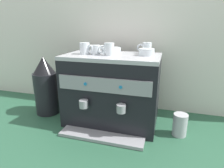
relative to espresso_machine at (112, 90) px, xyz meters
The scene contains 11 objects.
ground_plane 0.24m from the espresso_machine, 90.00° to the left, with size 4.00×4.00×0.00m, color #28563D.
tiled_backsplash_wall 0.44m from the espresso_machine, 90.00° to the left, with size 2.80×0.03×1.07m, color silver.
espresso_machine is the anchor object (origin of this frame).
ceramic_cup_0 0.38m from the espresso_machine, 31.12° to the left, with size 0.10×0.06×0.07m.
ceramic_cup_1 0.29m from the espresso_machine, 110.16° to the right, with size 0.10×0.08×0.08m.
ceramic_cup_2 0.30m from the espresso_machine, behind, with size 0.10×0.06×0.06m.
ceramic_cup_3 0.34m from the espresso_machine, behind, with size 0.11×0.07×0.08m.
ceramic_bowl_0 0.35m from the espresso_machine, ahead, with size 0.10×0.10×0.04m.
ceramic_bowl_1 0.28m from the espresso_machine, 107.18° to the left, with size 0.13×0.13×0.04m.
coffee_grinder 0.54m from the espresso_machine, behind, with size 0.18×0.18×0.45m.
milk_pitcher 0.50m from the espresso_machine, ahead, with size 0.09×0.09×0.15m, color #B7B7BC.
Camera 1 is at (0.36, -1.21, 0.68)m, focal length 30.33 mm.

